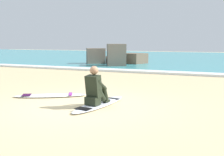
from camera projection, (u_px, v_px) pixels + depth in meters
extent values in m
plane|color=#CCB584|center=(80.00, 106.00, 7.24)|extent=(80.00, 80.00, 0.00)
cube|color=teal|center=(200.00, 58.00, 26.98)|extent=(80.00, 28.00, 0.10)
cube|color=white|center=(163.00, 72.00, 14.60)|extent=(80.00, 0.90, 0.11)
ellipsoid|color=silver|center=(100.00, 104.00, 7.33)|extent=(0.67, 2.34, 0.07)
cube|color=black|center=(112.00, 98.00, 7.90)|extent=(0.48, 0.13, 0.01)
cube|color=black|center=(83.00, 108.00, 6.68)|extent=(0.38, 0.26, 0.01)
cube|color=black|center=(93.00, 101.00, 7.03)|extent=(0.34, 0.29, 0.20)
cylinder|color=black|center=(93.00, 93.00, 7.22)|extent=(0.19, 0.42, 0.43)
cylinder|color=black|center=(97.00, 93.00, 7.41)|extent=(0.14, 0.27, 0.42)
cube|color=black|center=(99.00, 100.00, 7.49)|extent=(0.12, 0.23, 0.05)
cylinder|color=black|center=(100.00, 94.00, 7.12)|extent=(0.19, 0.42, 0.43)
cylinder|color=black|center=(105.00, 94.00, 7.29)|extent=(0.14, 0.27, 0.42)
cube|color=black|center=(107.00, 101.00, 7.38)|extent=(0.12, 0.23, 0.05)
cube|color=black|center=(94.00, 86.00, 7.02)|extent=(0.37, 0.32, 0.57)
sphere|color=#A37556|center=(94.00, 70.00, 7.00)|extent=(0.21, 0.21, 0.21)
cylinder|color=black|center=(92.00, 84.00, 7.21)|extent=(0.13, 0.40, 0.31)
cylinder|color=black|center=(102.00, 85.00, 7.08)|extent=(0.13, 0.40, 0.31)
ellipsoid|color=white|center=(50.00, 95.00, 8.48)|extent=(2.06, 1.56, 0.07)
cube|color=purple|center=(71.00, 94.00, 8.55)|extent=(0.34, 0.46, 0.01)
cube|color=#351037|center=(27.00, 95.00, 8.38)|extent=(0.40, 0.44, 0.01)
cube|color=brown|center=(118.00, 61.00, 19.99)|extent=(1.54, 1.66, 0.58)
cube|color=#756656|center=(96.00, 57.00, 19.97)|extent=(1.57, 1.51, 1.14)
cube|color=brown|center=(134.00, 59.00, 20.07)|extent=(1.87, 1.77, 0.79)
cube|color=#756656|center=(116.00, 55.00, 18.24)|extent=(1.65, 1.75, 1.46)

